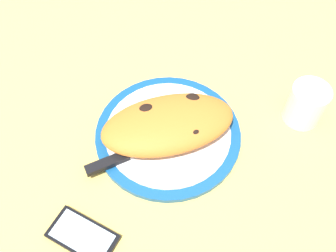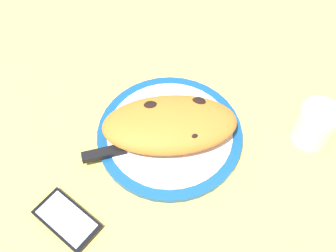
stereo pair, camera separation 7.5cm
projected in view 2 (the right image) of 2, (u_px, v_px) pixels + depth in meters
ground_plane at (168, 139)px, 79.69cm from camera, size 150.00×150.00×3.00cm
plate at (168, 134)px, 77.83cm from camera, size 29.71×29.71×1.55cm
calzone at (167, 125)px, 74.88cm from camera, size 27.77×16.09×5.27cm
fork at (159, 100)px, 81.44cm from camera, size 15.58×2.76×0.40cm
knife at (118, 150)px, 74.21cm from camera, size 21.16×7.44×1.20cm
smartphone at (65, 220)px, 67.85cm from camera, size 13.31×12.34×1.16cm
water_glass at (313, 128)px, 75.00cm from camera, size 7.71×7.71×8.70cm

